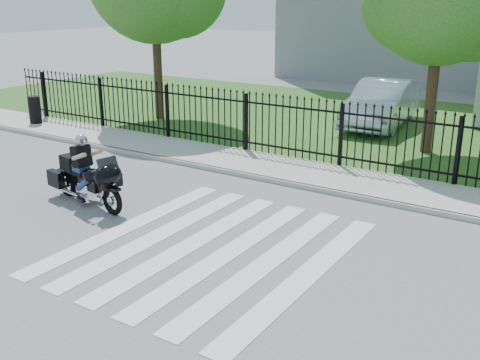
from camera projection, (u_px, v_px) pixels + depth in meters
The scene contains 9 objects.
ground at pixel (210, 248), 10.48m from camera, with size 120.00×120.00×0.00m, color slate.
crosswalk at pixel (210, 248), 10.48m from camera, with size 5.00×5.50×0.01m, color silver, non-canonical shape.
sidewalk at pixel (324, 176), 14.45m from camera, with size 40.00×2.00×0.12m, color #ADAAA3.
curb at pixel (306, 187), 13.65m from camera, with size 40.00×0.12×0.12m, color #ADAAA3.
grass_strip at pixel (406, 128), 20.06m from camera, with size 40.00×12.00×0.02m, color #27561D.
iron_fence at pixel (341, 137), 14.99m from camera, with size 26.00×0.04×1.80m.
motorcycle_rider at pixel (86, 175), 12.54m from camera, with size 2.46×1.08×1.64m.
parked_car at pixel (382, 104), 20.03m from camera, with size 1.71×4.91×1.62m, color #AFBEDC.
litter_bin at pixel (35, 110), 20.14m from camera, with size 0.43×0.43×0.96m, color black.
Camera 1 is at (5.64, -7.74, 4.47)m, focal length 42.00 mm.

